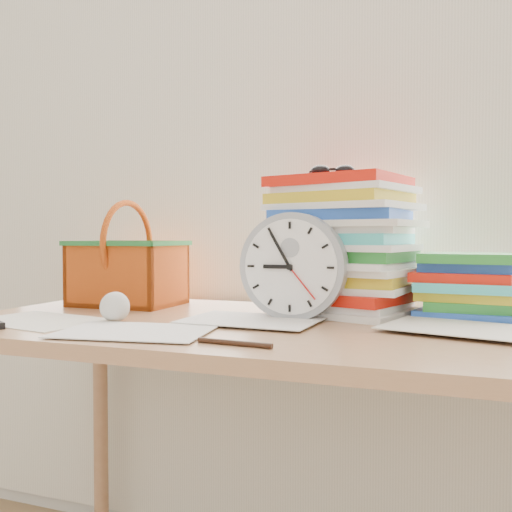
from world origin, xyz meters
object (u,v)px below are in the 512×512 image
at_px(desk, 268,357).
at_px(book_stack, 469,286).
at_px(clock, 293,266).
at_px(paper_stack, 343,245).
at_px(basket, 128,254).

xyz_separation_m(desk, book_stack, (0.41, 0.21, 0.15)).
bearing_deg(desk, book_stack, 27.45).
bearing_deg(clock, desk, -122.81).
relative_size(desk, book_stack, 5.56).
xyz_separation_m(clock, book_stack, (0.37, 0.15, -0.05)).
bearing_deg(book_stack, paper_stack, -178.96).
height_order(paper_stack, basket, paper_stack).
height_order(paper_stack, book_stack, paper_stack).
bearing_deg(book_stack, basket, -176.87).
bearing_deg(paper_stack, basket, -175.84).
distance_m(paper_stack, clock, 0.17).
bearing_deg(book_stack, clock, -157.72).
bearing_deg(desk, basket, 160.30).
xyz_separation_m(clock, basket, (-0.50, 0.10, 0.02)).
distance_m(paper_stack, basket, 0.58).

